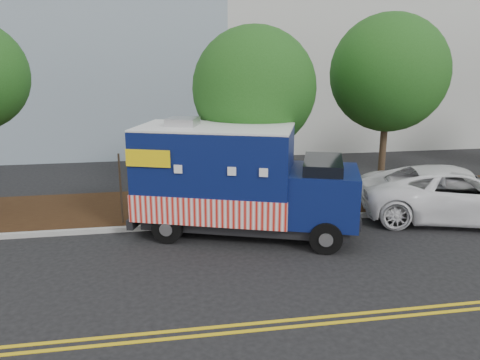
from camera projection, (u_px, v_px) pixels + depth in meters
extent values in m
plane|color=black|center=(220.00, 242.00, 13.77)|extent=(120.00, 120.00, 0.00)
cube|color=#9E9E99|center=(215.00, 224.00, 15.09)|extent=(120.00, 0.18, 0.15)
cube|color=black|center=(208.00, 204.00, 17.09)|extent=(120.00, 4.00, 0.15)
cube|color=gold|center=(249.00, 324.00, 9.53)|extent=(120.00, 0.10, 0.01)
cube|color=gold|center=(251.00, 331.00, 9.29)|extent=(120.00, 0.10, 0.01)
cylinder|color=#38281C|center=(254.00, 165.00, 16.45)|extent=(0.26, 0.26, 3.22)
sphere|color=#1D4D15|center=(254.00, 88.00, 15.78)|extent=(4.19, 4.19, 4.19)
cylinder|color=#38281C|center=(383.00, 150.00, 18.05)|extent=(0.26, 0.26, 3.64)
sphere|color=#1D4D15|center=(389.00, 73.00, 17.31)|extent=(4.34, 4.34, 4.34)
cube|color=#473828|center=(121.00, 191.00, 14.74)|extent=(0.06, 0.06, 2.40)
cube|color=black|center=(247.00, 220.00, 14.35)|extent=(6.42, 3.99, 0.30)
cube|color=#0B164E|center=(215.00, 171.00, 14.13)|extent=(5.13, 3.88, 2.61)
cube|color=red|center=(216.00, 200.00, 14.36)|extent=(5.20, 3.96, 0.81)
cube|color=white|center=(215.00, 127.00, 13.80)|extent=(5.13, 3.88, 0.07)
cube|color=#B7B7BA|center=(183.00, 122.00, 13.92)|extent=(1.11, 1.11, 0.24)
cube|color=#0B164E|center=(324.00, 195.00, 13.74)|extent=(2.62, 2.85, 1.52)
cube|color=black|center=(323.00, 171.00, 13.56)|extent=(1.73, 2.36, 0.71)
cube|color=black|center=(357.00, 213.00, 13.70)|extent=(0.81, 2.07, 0.33)
cube|color=black|center=(145.00, 213.00, 14.89)|extent=(1.01, 2.37, 0.30)
cube|color=#B7B7BA|center=(143.00, 166.00, 14.50)|extent=(0.70, 1.85, 2.06)
cube|color=#B7B7BA|center=(234.00, 161.00, 15.29)|extent=(1.85, 0.70, 1.19)
cube|color=yellow|center=(148.00, 158.00, 13.02)|extent=(1.23, 0.46, 0.49)
cube|color=yellow|center=(176.00, 142.00, 15.48)|extent=(1.23, 0.46, 0.49)
cylinder|color=black|center=(326.00, 238.00, 12.89)|extent=(0.96, 0.59, 0.91)
cylinder|color=black|center=(326.00, 212.00, 15.00)|extent=(0.96, 0.59, 0.91)
cylinder|color=black|center=(168.00, 228.00, 13.65)|extent=(0.96, 0.59, 0.91)
cylinder|color=black|center=(189.00, 205.00, 15.76)|extent=(0.96, 0.59, 0.91)
imported|color=white|center=(458.00, 194.00, 15.50)|extent=(6.91, 4.67, 1.76)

